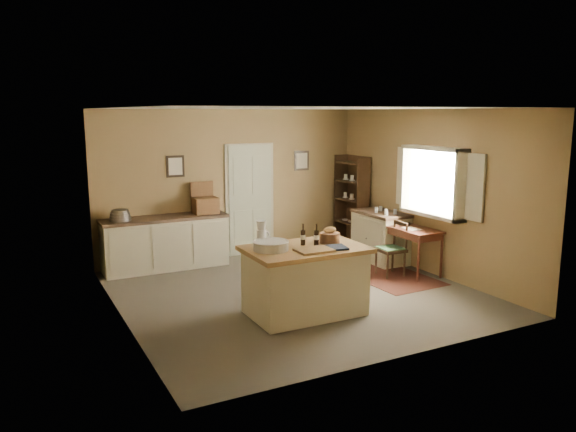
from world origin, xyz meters
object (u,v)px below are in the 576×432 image
work_island (304,279)px  writing_desk (414,234)px  shelving_unit (353,202)px  right_cabinet (380,236)px  sideboard (166,241)px  desk_chair (391,250)px

work_island → writing_desk: bearing=18.2°
work_island → shelving_unit: shelving_unit is taller
work_island → right_cabinet: 3.04m
work_island → writing_desk: 2.64m
work_island → right_cabinet: size_ratio=1.45×
sideboard → desk_chair: (3.14, -2.12, -0.05)m
right_cabinet → work_island: bearing=-145.7°
desk_chair → shelving_unit: (0.55, 1.92, 0.47)m
right_cabinet → shelving_unit: 1.20m
work_island → desk_chair: bearing=23.3°
writing_desk → desk_chair: bearing=168.4°
work_island → sideboard: (-1.03, 3.02, -0.00)m
desk_chair → right_cabinet: 0.91m
sideboard → writing_desk: 4.18m
sideboard → shelving_unit: shelving_unit is taller
sideboard → writing_desk: (3.54, -2.20, 0.19)m
sideboard → shelving_unit: size_ratio=1.17×
writing_desk → shelving_unit: shelving_unit is taller
work_island → right_cabinet: (2.51, 1.71, -0.02)m
shelving_unit → sideboard: bearing=176.9°
shelving_unit → writing_desk: bearing=-94.2°
shelving_unit → right_cabinet: bearing=-97.6°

